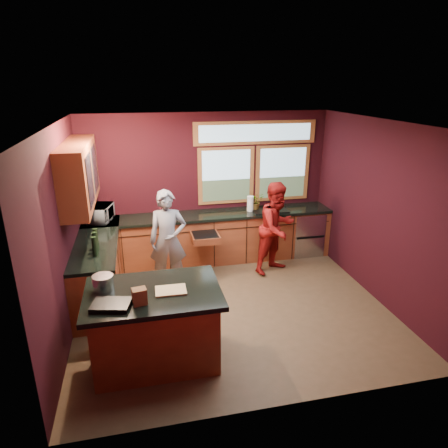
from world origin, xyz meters
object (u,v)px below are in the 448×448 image
object	(u,v)px
cutting_board	(171,290)
person_grey	(168,240)
island	(155,326)
stock_pot	(103,283)
person_red	(277,228)

from	to	relation	value
cutting_board	person_grey	bearing A→B (deg)	86.25
island	cutting_board	xyz separation A→B (m)	(0.20, -0.05, 0.48)
cutting_board	stock_pot	distance (m)	0.78
island	person_grey	xyz separation A→B (m)	(0.32, 1.84, 0.34)
person_grey	person_red	size ratio (longest dim) A/B	1.01
island	person_grey	bearing A→B (deg)	80.01
island	person_grey	distance (m)	1.90
island	person_red	distance (m)	3.01
island	stock_pot	size ratio (longest dim) A/B	6.46
cutting_board	person_red	bearing A→B (deg)	45.52
person_red	stock_pot	world-z (taller)	person_red
island	stock_pot	xyz separation A→B (m)	(-0.55, 0.15, 0.56)
person_grey	person_red	distance (m)	1.90
island	person_red	world-z (taller)	person_red
island	cutting_board	size ratio (longest dim) A/B	4.43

